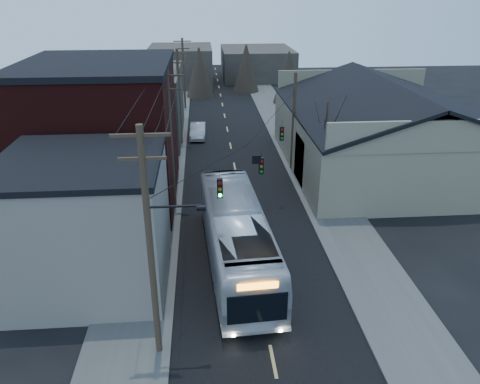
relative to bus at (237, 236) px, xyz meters
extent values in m
cube|color=black|center=(1.01, 20.13, -1.87)|extent=(9.00, 110.00, 0.02)
cube|color=#474744|center=(-5.49, 20.13, -1.82)|extent=(4.00, 110.00, 0.12)
cube|color=#474744|center=(7.51, 20.13, -1.82)|extent=(4.00, 110.00, 0.12)
cube|color=slate|center=(-7.99, -0.87, 1.62)|extent=(8.00, 8.00, 7.00)
cube|color=black|center=(-8.99, 10.13, 3.12)|extent=(10.00, 12.00, 10.00)
cube|color=#37312C|center=(-8.49, 26.13, 1.62)|extent=(9.00, 14.00, 7.00)
cube|color=gray|center=(14.01, 15.13, 0.62)|extent=(16.00, 20.00, 5.00)
cube|color=black|center=(10.01, 15.13, 4.42)|extent=(8.16, 20.60, 2.86)
cube|color=black|center=(18.01, 15.13, 4.42)|extent=(8.16, 20.60, 2.86)
cube|color=#37312C|center=(-4.99, 55.13, 1.12)|extent=(10.00, 12.00, 6.00)
cube|color=#37312C|center=(8.01, 60.13, 0.62)|extent=(12.00, 14.00, 5.00)
cone|color=black|center=(7.51, 10.13, 1.72)|extent=(0.40, 0.40, 7.20)
cylinder|color=#382B1E|center=(-3.99, -6.87, 3.37)|extent=(0.28, 0.28, 10.50)
cube|color=#382B1E|center=(-3.99, -6.87, 8.22)|extent=(2.20, 0.12, 0.12)
cylinder|color=#382B1E|center=(-3.99, 8.13, 3.12)|extent=(0.28, 0.28, 10.00)
cube|color=#382B1E|center=(-3.99, 8.13, 7.72)|extent=(2.20, 0.12, 0.12)
cylinder|color=#382B1E|center=(-3.99, 23.13, 2.87)|extent=(0.28, 0.28, 9.50)
cube|color=#382B1E|center=(-3.99, 23.13, 7.22)|extent=(2.20, 0.12, 0.12)
cylinder|color=#382B1E|center=(-3.99, 38.13, 2.62)|extent=(0.28, 0.28, 9.00)
cube|color=#382B1E|center=(-3.99, 38.13, 6.72)|extent=(2.20, 0.12, 0.12)
cylinder|color=#382B1E|center=(6.01, 15.13, 2.37)|extent=(0.28, 0.28, 8.50)
cube|color=black|center=(-0.99, -2.37, 4.07)|extent=(0.28, 0.20, 1.00)
cube|color=black|center=(1.61, 2.13, 3.47)|extent=(0.28, 0.20, 1.00)
cube|color=black|center=(3.81, 8.13, 3.57)|extent=(0.28, 0.20, 1.00)
imported|color=silver|center=(0.00, 0.00, 0.00)|extent=(4.02, 13.69, 3.76)
imported|color=#B5B7BD|center=(-2.30, 25.29, -1.13)|extent=(1.74, 4.59, 1.50)
camera|label=1|loc=(-1.70, -23.35, 13.19)|focal=35.00mm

